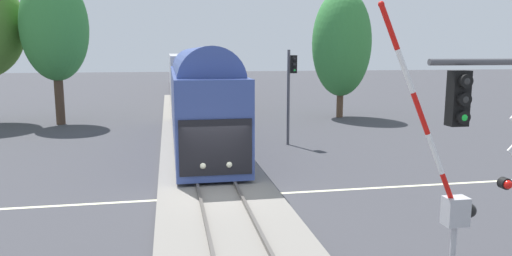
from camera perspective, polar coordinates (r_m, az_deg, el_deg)
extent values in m
plane|color=#3D3D42|center=(17.35, -4.58, -8.36)|extent=(220.00, 220.00, 0.00)
cube|color=beige|center=(17.34, -4.58, -8.35)|extent=(44.00, 0.20, 0.01)
cube|color=gray|center=(17.32, -4.59, -8.08)|extent=(4.40, 80.00, 0.18)
cube|color=#56514C|center=(17.22, -6.99, -7.67)|extent=(0.10, 80.00, 0.14)
cube|color=#56514C|center=(17.36, -2.22, -7.46)|extent=(0.10, 80.00, 0.14)
cube|color=#384C93|center=(26.28, -6.86, 2.70)|extent=(3.00, 17.60, 3.90)
cube|color=black|center=(17.68, -4.92, -2.38)|extent=(2.76, 0.08, 2.15)
cylinder|color=#384C93|center=(26.14, -6.93, 6.69)|extent=(2.76, 15.84, 2.76)
sphere|color=#F4F2CC|center=(17.78, -6.50, -4.59)|extent=(0.24, 0.24, 0.24)
sphere|color=#F4F2CC|center=(17.88, -3.29, -4.47)|extent=(0.24, 0.24, 0.24)
cube|color=silver|center=(47.14, -8.56, 5.98)|extent=(3.00, 22.56, 4.60)
cube|color=black|center=(47.21, -6.73, 6.39)|extent=(0.04, 20.31, 0.90)
cube|color=gold|center=(47.30, -6.68, 4.63)|extent=(0.04, 20.76, 0.36)
cube|color=silver|center=(70.57, -9.27, 7.02)|extent=(3.00, 22.56, 4.60)
cube|color=black|center=(70.62, -8.04, 7.30)|extent=(0.04, 20.31, 0.90)
cube|color=gold|center=(70.68, -8.01, 6.12)|extent=(0.04, 20.76, 0.36)
cylinder|color=#B7B7BC|center=(12.72, 22.88, -13.16)|extent=(0.14, 0.14, 1.10)
cube|color=#B7B7BC|center=(12.41, 23.15, -9.31)|extent=(0.56, 0.40, 0.70)
sphere|color=black|center=(12.60, 24.49, -9.12)|extent=(0.36, 0.36, 0.36)
cylinder|color=red|center=(12.16, 22.44, -7.27)|extent=(0.54, 0.12, 1.01)
cylinder|color=white|center=(11.70, 20.97, -2.95)|extent=(0.54, 0.12, 1.01)
cylinder|color=red|center=(11.33, 19.40, 1.69)|extent=(0.54, 0.12, 1.01)
cylinder|color=white|center=(11.04, 17.73, 6.61)|extent=(0.54, 0.12, 1.01)
cylinder|color=red|center=(10.85, 15.95, 11.74)|extent=(0.54, 0.12, 1.01)
sphere|color=red|center=(10.79, 15.01, 14.36)|extent=(0.14, 0.14, 0.14)
cylinder|color=black|center=(11.88, 28.03, -5.96)|extent=(0.26, 0.18, 0.26)
sphere|color=red|center=(11.80, 28.33, -6.08)|extent=(0.20, 0.20, 0.20)
cube|color=black|center=(9.19, 23.41, 3.33)|extent=(0.34, 0.26, 1.00)
sphere|color=#262626|center=(9.04, 24.07, 5.24)|extent=(0.20, 0.20, 0.20)
cylinder|color=black|center=(9.02, 24.18, 5.22)|extent=(0.24, 0.10, 0.24)
sphere|color=#262626|center=(9.06, 23.93, 3.22)|extent=(0.20, 0.20, 0.20)
cylinder|color=black|center=(9.04, 24.04, 3.20)|extent=(0.24, 0.10, 0.24)
sphere|color=green|center=(9.10, 23.80, 1.22)|extent=(0.20, 0.20, 0.20)
cylinder|color=black|center=(9.07, 23.91, 1.19)|extent=(0.24, 0.10, 0.24)
cylinder|color=#4C4C51|center=(26.45, 3.97, 3.68)|extent=(0.16, 0.16, 5.36)
cube|color=black|center=(26.41, 4.60, 7.75)|extent=(0.34, 0.26, 1.00)
sphere|color=#262626|center=(26.26, 4.70, 8.44)|extent=(0.20, 0.20, 0.20)
cylinder|color=black|center=(26.23, 4.72, 8.44)|extent=(0.24, 0.10, 0.24)
sphere|color=#262626|center=(26.27, 4.69, 7.74)|extent=(0.20, 0.20, 0.20)
cylinder|color=black|center=(26.24, 4.71, 7.74)|extent=(0.24, 0.10, 0.24)
sphere|color=green|center=(26.28, 4.68, 7.05)|extent=(0.20, 0.20, 0.20)
cylinder|color=black|center=(26.25, 4.70, 7.04)|extent=(0.24, 0.10, 0.24)
cylinder|color=#4C3828|center=(36.88, -22.84, 3.59)|extent=(0.63, 0.63, 4.12)
ellipsoid|color=#38843D|center=(36.78, -23.33, 11.20)|extent=(4.65, 4.65, 7.57)
cylinder|color=brown|center=(38.44, 10.19, 3.37)|extent=(0.53, 0.53, 2.78)
ellipsoid|color=#38843D|center=(38.25, 10.39, 10.15)|extent=(4.67, 4.67, 8.40)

